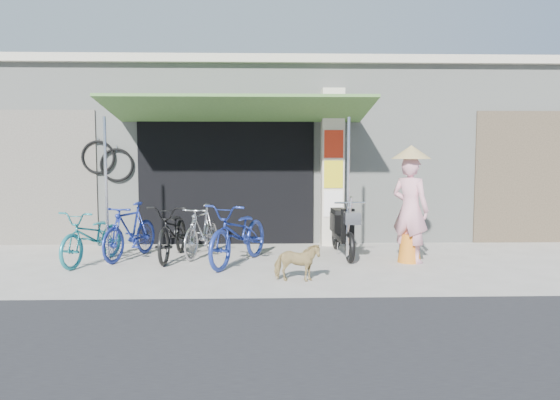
{
  "coord_description": "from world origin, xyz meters",
  "views": [
    {
      "loc": [
        -0.47,
        -8.05,
        1.79
      ],
      "look_at": [
        -0.2,
        1.0,
        1.0
      ],
      "focal_mm": 35.0,
      "sensor_mm": 36.0,
      "label": 1
    }
  ],
  "objects_px": {
    "bike_silver": "(202,230)",
    "nun": "(410,205)",
    "bike_black": "(173,231)",
    "bike_navy": "(239,233)",
    "moped": "(342,230)",
    "bike_blue": "(130,231)",
    "street_dog": "(297,262)",
    "bike_teal": "(93,236)"
  },
  "relations": [
    {
      "from": "bike_blue",
      "to": "bike_silver",
      "type": "distance_m",
      "value": 1.2
    },
    {
      "from": "bike_blue",
      "to": "street_dog",
      "type": "distance_m",
      "value": 3.22
    },
    {
      "from": "street_dog",
      "to": "bike_black",
      "type": "bearing_deg",
      "value": 54.13
    },
    {
      "from": "bike_teal",
      "to": "bike_silver",
      "type": "bearing_deg",
      "value": 33.79
    },
    {
      "from": "bike_black",
      "to": "bike_silver",
      "type": "distance_m",
      "value": 0.5
    },
    {
      "from": "bike_navy",
      "to": "nun",
      "type": "relative_size",
      "value": 0.99
    },
    {
      "from": "bike_blue",
      "to": "bike_navy",
      "type": "relative_size",
      "value": 0.83
    },
    {
      "from": "bike_teal",
      "to": "bike_blue",
      "type": "height_order",
      "value": "bike_blue"
    },
    {
      "from": "bike_black",
      "to": "nun",
      "type": "xyz_separation_m",
      "value": [
        3.9,
        -0.39,
        0.47
      ]
    },
    {
      "from": "bike_navy",
      "to": "moped",
      "type": "relative_size",
      "value": 1.08
    },
    {
      "from": "bike_black",
      "to": "bike_navy",
      "type": "xyz_separation_m",
      "value": [
        1.13,
        -0.46,
        0.03
      ]
    },
    {
      "from": "bike_navy",
      "to": "moped",
      "type": "height_order",
      "value": "same"
    },
    {
      "from": "bike_blue",
      "to": "moped",
      "type": "height_order",
      "value": "moped"
    },
    {
      "from": "bike_black",
      "to": "street_dog",
      "type": "distance_m",
      "value": 2.61
    },
    {
      "from": "bike_silver",
      "to": "street_dog",
      "type": "height_order",
      "value": "bike_silver"
    },
    {
      "from": "nun",
      "to": "bike_teal",
      "type": "bearing_deg",
      "value": 42.65
    },
    {
      "from": "bike_silver",
      "to": "bike_teal",
      "type": "bearing_deg",
      "value": -146.7
    },
    {
      "from": "bike_silver",
      "to": "nun",
      "type": "distance_m",
      "value": 3.54
    },
    {
      "from": "bike_teal",
      "to": "moped",
      "type": "height_order",
      "value": "moped"
    },
    {
      "from": "bike_blue",
      "to": "nun",
      "type": "height_order",
      "value": "nun"
    },
    {
      "from": "bike_silver",
      "to": "bike_navy",
      "type": "distance_m",
      "value": 0.96
    },
    {
      "from": "bike_blue",
      "to": "nun",
      "type": "distance_m",
      "value": 4.67
    },
    {
      "from": "bike_blue",
      "to": "bike_navy",
      "type": "distance_m",
      "value": 1.93
    },
    {
      "from": "street_dog",
      "to": "moped",
      "type": "distance_m",
      "value": 2.13
    },
    {
      "from": "bike_silver",
      "to": "bike_black",
      "type": "bearing_deg",
      "value": -139.29
    },
    {
      "from": "bike_blue",
      "to": "bike_silver",
      "type": "bearing_deg",
      "value": 28.1
    },
    {
      "from": "bike_teal",
      "to": "street_dog",
      "type": "height_order",
      "value": "bike_teal"
    },
    {
      "from": "moped",
      "to": "nun",
      "type": "xyz_separation_m",
      "value": [
        1.02,
        -0.62,
        0.48
      ]
    },
    {
      "from": "moped",
      "to": "bike_black",
      "type": "bearing_deg",
      "value": -178.27
    },
    {
      "from": "bike_blue",
      "to": "moped",
      "type": "bearing_deg",
      "value": 22.54
    },
    {
      "from": "street_dog",
      "to": "nun",
      "type": "distance_m",
      "value": 2.41
    },
    {
      "from": "bike_black",
      "to": "bike_navy",
      "type": "height_order",
      "value": "bike_navy"
    },
    {
      "from": "nun",
      "to": "bike_blue",
      "type": "bearing_deg",
      "value": 38.19
    },
    {
      "from": "bike_teal",
      "to": "bike_blue",
      "type": "relative_size",
      "value": 1.06
    },
    {
      "from": "bike_silver",
      "to": "nun",
      "type": "bearing_deg",
      "value": 5.77
    },
    {
      "from": "bike_silver",
      "to": "moped",
      "type": "xyz_separation_m",
      "value": [
        2.43,
        0.02,
        0.0
      ]
    },
    {
      "from": "nun",
      "to": "bike_navy",
      "type": "bearing_deg",
      "value": 44.87
    },
    {
      "from": "bike_black",
      "to": "nun",
      "type": "bearing_deg",
      "value": -1.71
    },
    {
      "from": "street_dog",
      "to": "nun",
      "type": "xyz_separation_m",
      "value": [
        1.92,
        1.3,
        0.66
      ]
    },
    {
      "from": "bike_navy",
      "to": "nun",
      "type": "distance_m",
      "value": 2.81
    },
    {
      "from": "street_dog",
      "to": "nun",
      "type": "bearing_deg",
      "value": -51.43
    },
    {
      "from": "street_dog",
      "to": "bike_teal",
      "type": "bearing_deg",
      "value": 71.65
    }
  ]
}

